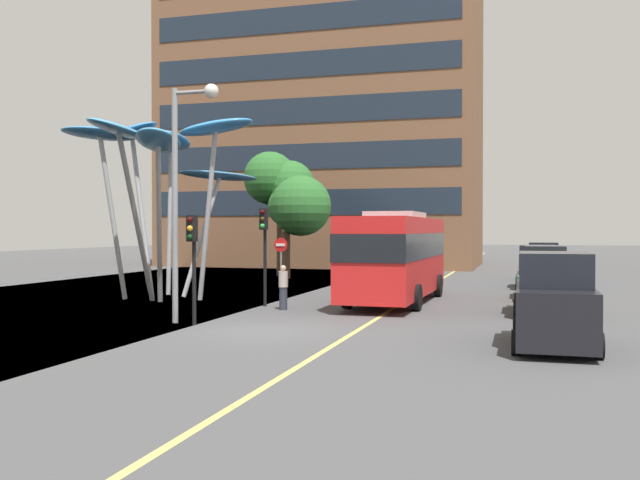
# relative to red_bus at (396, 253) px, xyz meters

# --- Properties ---
(ground) EXTENTS (120.00, 240.00, 0.10)m
(ground) POSITION_rel_red_bus_xyz_m (-2.94, -8.69, -2.02)
(ground) COLOR #4C4C4F
(red_bus) EXTENTS (2.97, 9.71, 3.60)m
(red_bus) POSITION_rel_red_bus_xyz_m (0.00, 0.00, 0.00)
(red_bus) COLOR red
(red_bus) RESTS_ON ground
(leaf_sculpture) EXTENTS (8.56, 9.95, 7.84)m
(leaf_sculpture) POSITION_rel_red_bus_xyz_m (-9.78, -1.21, 4.34)
(leaf_sculpture) COLOR #9EA0A5
(leaf_sculpture) RESTS_ON ground
(traffic_light_kerb_near) EXTENTS (0.28, 0.42, 3.34)m
(traffic_light_kerb_near) POSITION_rel_red_bus_xyz_m (-4.74, -8.32, 0.46)
(traffic_light_kerb_near) COLOR black
(traffic_light_kerb_near) RESTS_ON ground
(traffic_light_kerb_far) EXTENTS (0.28, 0.42, 3.70)m
(traffic_light_kerb_far) POSITION_rel_red_bus_xyz_m (-4.51, -2.82, 0.71)
(traffic_light_kerb_far) COLOR black
(traffic_light_kerb_far) RESTS_ON ground
(car_parked_near) EXTENTS (1.99, 4.19, 2.34)m
(car_parked_near) POSITION_rel_red_bus_xyz_m (5.60, -9.54, -0.88)
(car_parked_near) COLOR black
(car_parked_near) RESTS_ON ground
(car_parked_mid) EXTENTS (1.92, 3.93, 2.08)m
(car_parked_mid) POSITION_rel_red_bus_xyz_m (5.52, -2.38, -0.99)
(car_parked_mid) COLOR #2D5138
(car_parked_mid) RESTS_ON ground
(car_parked_far) EXTENTS (1.94, 4.39, 2.23)m
(car_parked_far) POSITION_rel_red_bus_xyz_m (5.74, 3.16, -0.92)
(car_parked_far) COLOR gold
(car_parked_far) RESTS_ON ground
(car_side_street) EXTENTS (2.09, 3.80, 2.13)m
(car_side_street) POSITION_rel_red_bus_xyz_m (5.57, 8.77, -0.98)
(car_side_street) COLOR gray
(car_side_street) RESTS_ON ground
(car_far_side) EXTENTS (1.92, 3.95, 2.16)m
(car_far_side) POSITION_rel_red_bus_xyz_m (5.99, 14.94, -0.94)
(car_far_side) COLOR navy
(car_far_side) RESTS_ON ground
(street_lamp) EXTENTS (1.55, 0.44, 7.35)m
(street_lamp) POSITION_rel_red_bus_xyz_m (-5.19, -7.92, 2.73)
(street_lamp) COLOR gray
(street_lamp) RESTS_ON ground
(tree_pavement_near) EXTENTS (4.17, 4.21, 6.07)m
(tree_pavement_near) POSITION_rel_red_bus_xyz_m (-7.78, 11.69, 2.30)
(tree_pavement_near) COLOR brown
(tree_pavement_near) RESTS_ON ground
(tree_pavement_far) EXTENTS (4.50, 3.97, 7.81)m
(tree_pavement_far) POSITION_rel_red_bus_xyz_m (-10.01, 14.12, 3.92)
(tree_pavement_far) COLOR brown
(tree_pavement_far) RESTS_ON ground
(pedestrian) EXTENTS (0.34, 0.34, 1.61)m
(pedestrian) POSITION_rel_red_bus_xyz_m (-3.46, -3.64, -1.16)
(pedestrian) COLOR #2D3342
(pedestrian) RESTS_ON ground
(no_entry_sign) EXTENTS (0.60, 0.12, 2.55)m
(no_entry_sign) POSITION_rel_red_bus_xyz_m (-5.11, 0.80, -0.27)
(no_entry_sign) COLOR gray
(no_entry_sign) RESTS_ON ground
(backdrop_building) EXTENTS (24.81, 12.79, 23.74)m
(backdrop_building) POSITION_rel_red_bus_xyz_m (-10.88, 28.23, 9.91)
(backdrop_building) COLOR brown
(backdrop_building) RESTS_ON ground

